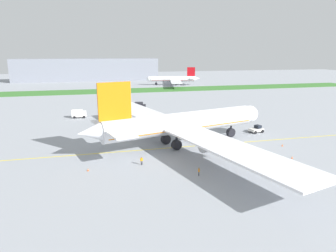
{
  "coord_description": "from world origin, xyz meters",
  "views": [
    {
      "loc": [
        -20.93,
        -71.19,
        22.75
      ],
      "look_at": [
        -1.6,
        5.57,
        3.61
      ],
      "focal_mm": 32.45,
      "sensor_mm": 36.0,
      "label": 1
    }
  ],
  "objects_px": {
    "traffic_cone_port_wing": "(292,157)",
    "traffic_cone_starboard_wing": "(282,145)",
    "ground_crew_wingwalker_port": "(199,171)",
    "parked_airliner_far_centre": "(174,79)",
    "service_truck_fuel_bowser": "(140,106)",
    "pushback_tug": "(257,129)",
    "ground_crew_marshaller_front": "(142,160)",
    "traffic_cone_near_nose": "(88,170)",
    "airliner_foreground": "(180,123)",
    "service_truck_baggage_loader": "(79,113)",
    "service_truck_catering_van": "(116,110)"
  },
  "relations": [
    {
      "from": "traffic_cone_port_wing",
      "to": "traffic_cone_starboard_wing",
      "type": "bearing_deg",
      "value": 68.67
    },
    {
      "from": "ground_crew_wingwalker_port",
      "to": "traffic_cone_port_wing",
      "type": "relative_size",
      "value": 2.86
    },
    {
      "from": "traffic_cone_starboard_wing",
      "to": "parked_airliner_far_centre",
      "type": "xyz_separation_m",
      "value": [
        12.25,
        149.51,
        4.02
      ]
    },
    {
      "from": "traffic_cone_port_wing",
      "to": "service_truck_fuel_bowser",
      "type": "xyz_separation_m",
      "value": [
        -23.41,
        66.44,
        1.39
      ]
    },
    {
      "from": "pushback_tug",
      "to": "ground_crew_wingwalker_port",
      "type": "xyz_separation_m",
      "value": [
        -27.42,
        -26.5,
        0.04
      ]
    },
    {
      "from": "ground_crew_marshaller_front",
      "to": "traffic_cone_near_nose",
      "type": "xyz_separation_m",
      "value": [
        -10.85,
        -0.75,
        -0.77
      ]
    },
    {
      "from": "airliner_foreground",
      "to": "pushback_tug",
      "type": "height_order",
      "value": "airliner_foreground"
    },
    {
      "from": "traffic_cone_starboard_wing",
      "to": "service_truck_baggage_loader",
      "type": "relative_size",
      "value": 0.11
    },
    {
      "from": "traffic_cone_near_nose",
      "to": "service_truck_catering_van",
      "type": "relative_size",
      "value": 0.12
    },
    {
      "from": "traffic_cone_near_nose",
      "to": "parked_airliner_far_centre",
      "type": "relative_size",
      "value": 0.01
    },
    {
      "from": "airliner_foreground",
      "to": "traffic_cone_starboard_wing",
      "type": "relative_size",
      "value": 137.37
    },
    {
      "from": "pushback_tug",
      "to": "traffic_cone_port_wing",
      "type": "xyz_separation_m",
      "value": [
        -4.04,
        -22.27,
        -0.69
      ]
    },
    {
      "from": "traffic_cone_starboard_wing",
      "to": "parked_airliner_far_centre",
      "type": "bearing_deg",
      "value": 85.32
    },
    {
      "from": "ground_crew_wingwalker_port",
      "to": "service_truck_catering_van",
      "type": "xyz_separation_m",
      "value": [
        -10.17,
        65.52,
        0.5
      ]
    },
    {
      "from": "airliner_foreground",
      "to": "ground_crew_marshaller_front",
      "type": "distance_m",
      "value": 16.85
    },
    {
      "from": "traffic_cone_port_wing",
      "to": "service_truck_fuel_bowser",
      "type": "distance_m",
      "value": 70.46
    },
    {
      "from": "service_truck_baggage_loader",
      "to": "airliner_foreground",
      "type": "bearing_deg",
      "value": -57.66
    },
    {
      "from": "pushback_tug",
      "to": "service_truck_fuel_bowser",
      "type": "xyz_separation_m",
      "value": [
        -27.46,
        44.17,
        0.7
      ]
    },
    {
      "from": "airliner_foreground",
      "to": "service_truck_catering_van",
      "type": "xyz_separation_m",
      "value": [
        -12.21,
        45.79,
        -4.14
      ]
    },
    {
      "from": "traffic_cone_port_wing",
      "to": "airliner_foreground",
      "type": "bearing_deg",
      "value": 144.0
    },
    {
      "from": "traffic_cone_near_nose",
      "to": "traffic_cone_port_wing",
      "type": "relative_size",
      "value": 1.0
    },
    {
      "from": "airliner_foreground",
      "to": "ground_crew_wingwalker_port",
      "type": "height_order",
      "value": "airliner_foreground"
    },
    {
      "from": "service_truck_baggage_loader",
      "to": "traffic_cone_port_wing",
      "type": "bearing_deg",
      "value": -50.04
    },
    {
      "from": "pushback_tug",
      "to": "airliner_foreground",
      "type": "bearing_deg",
      "value": -165.07
    },
    {
      "from": "pushback_tug",
      "to": "service_truck_fuel_bowser",
      "type": "relative_size",
      "value": 1.26
    },
    {
      "from": "traffic_cone_near_nose",
      "to": "service_truck_fuel_bowser",
      "type": "relative_size",
      "value": 0.12
    },
    {
      "from": "service_truck_fuel_bowser",
      "to": "service_truck_baggage_loader",
      "type": "bearing_deg",
      "value": -156.74
    },
    {
      "from": "ground_crew_marshaller_front",
      "to": "parked_airliner_far_centre",
      "type": "xyz_separation_m",
      "value": [
        48.52,
        153.81,
        3.25
      ]
    },
    {
      "from": "service_truck_baggage_loader",
      "to": "traffic_cone_near_nose",
      "type": "bearing_deg",
      "value": -86.39
    },
    {
      "from": "traffic_cone_near_nose",
      "to": "parked_airliner_far_centre",
      "type": "distance_m",
      "value": 165.62
    },
    {
      "from": "airliner_foreground",
      "to": "ground_crew_marshaller_front",
      "type": "bearing_deg",
      "value": -135.78
    },
    {
      "from": "traffic_cone_near_nose",
      "to": "ground_crew_marshaller_front",
      "type": "bearing_deg",
      "value": 3.95
    },
    {
      "from": "traffic_cone_near_nose",
      "to": "service_truck_fuel_bowser",
      "type": "height_order",
      "value": "service_truck_fuel_bowser"
    },
    {
      "from": "traffic_cone_near_nose",
      "to": "service_truck_catering_van",
      "type": "bearing_deg",
      "value": 79.94
    },
    {
      "from": "airliner_foreground",
      "to": "ground_crew_wingwalker_port",
      "type": "xyz_separation_m",
      "value": [
        -2.03,
        -19.73,
        -4.64
      ]
    },
    {
      "from": "service_truck_catering_van",
      "to": "parked_airliner_far_centre",
      "type": "distance_m",
      "value": 108.51
    },
    {
      "from": "ground_crew_marshaller_front",
      "to": "service_truck_catering_van",
      "type": "xyz_separation_m",
      "value": [
        -0.59,
        57.09,
        0.46
      ]
    },
    {
      "from": "ground_crew_marshaller_front",
      "to": "traffic_cone_starboard_wing",
      "type": "xyz_separation_m",
      "value": [
        36.28,
        4.3,
        -0.77
      ]
    },
    {
      "from": "airliner_foreground",
      "to": "traffic_cone_starboard_wing",
      "type": "xyz_separation_m",
      "value": [
        24.66,
        -7.0,
        -5.37
      ]
    },
    {
      "from": "service_truck_catering_van",
      "to": "parked_airliner_far_centre",
      "type": "bearing_deg",
      "value": 63.08
    },
    {
      "from": "pushback_tug",
      "to": "parked_airliner_far_centre",
      "type": "distance_m",
      "value": 136.27
    },
    {
      "from": "pushback_tug",
      "to": "service_truck_baggage_loader",
      "type": "relative_size",
      "value": 1.17
    },
    {
      "from": "service_truck_baggage_loader",
      "to": "parked_airliner_far_centre",
      "type": "xyz_separation_m",
      "value": [
        62.7,
        101.77,
        2.7
      ]
    },
    {
      "from": "traffic_cone_near_nose",
      "to": "service_truck_baggage_loader",
      "type": "bearing_deg",
      "value": 93.61
    },
    {
      "from": "ground_crew_wingwalker_port",
      "to": "traffic_cone_starboard_wing",
      "type": "height_order",
      "value": "ground_crew_wingwalker_port"
    },
    {
      "from": "pushback_tug",
      "to": "service_truck_catering_van",
      "type": "distance_m",
      "value": 54.18
    },
    {
      "from": "airliner_foreground",
      "to": "service_truck_fuel_bowser",
      "type": "height_order",
      "value": "airliner_foreground"
    },
    {
      "from": "traffic_cone_near_nose",
      "to": "traffic_cone_starboard_wing",
      "type": "height_order",
      "value": "same"
    },
    {
      "from": "ground_crew_marshaller_front",
      "to": "traffic_cone_port_wing",
      "type": "relative_size",
      "value": 2.98
    },
    {
      "from": "service_truck_fuel_bowser",
      "to": "airliner_foreground",
      "type": "bearing_deg",
      "value": -87.67
    }
  ]
}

